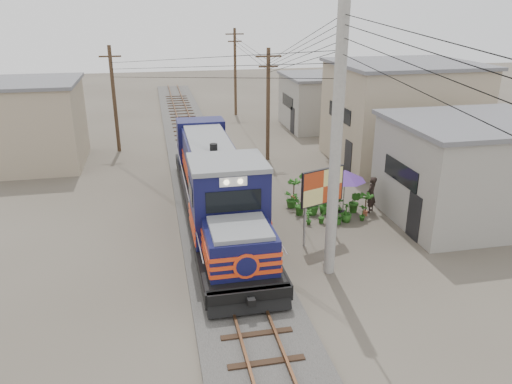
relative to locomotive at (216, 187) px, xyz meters
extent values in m
plane|color=#473F35|center=(0.00, -4.98, -1.71)|extent=(120.00, 120.00, 0.00)
cube|color=#595651|center=(0.00, 5.02, -1.63)|extent=(3.60, 70.00, 0.16)
cube|color=#51331E|center=(-0.54, 5.02, -1.45)|extent=(0.08, 70.00, 0.12)
cube|color=#51331E|center=(0.54, 5.02, -1.45)|extent=(0.08, 70.00, 0.12)
cube|color=black|center=(0.00, 0.05, -0.95)|extent=(2.85, 15.75, 0.54)
cube|color=black|center=(0.00, -4.87, -1.24)|extent=(2.17, 3.15, 0.64)
cube|color=black|center=(0.00, 4.97, -1.24)|extent=(2.17, 3.15, 0.64)
cube|color=#10113D|center=(0.00, -6.05, -0.11)|extent=(2.34, 2.36, 1.48)
cube|color=#10113D|center=(0.00, -3.59, 0.68)|extent=(2.80, 2.56, 3.05)
cube|color=slate|center=(0.00, -3.59, 2.25)|extent=(2.85, 2.69, 0.18)
cube|color=black|center=(0.00, -4.88, 1.22)|extent=(2.00, 0.06, 0.79)
cube|color=white|center=(0.00, -4.89, 1.96)|extent=(0.98, 0.06, 0.34)
cube|color=#10113D|center=(0.00, 2.51, 0.28)|extent=(2.23, 9.65, 2.26)
cube|color=slate|center=(0.00, 2.51, 1.47)|extent=(2.00, 9.65, 0.18)
cube|color=#EB3F16|center=(0.00, 0.05, -0.41)|extent=(2.89, 15.75, 0.14)
cube|color=#EB3F16|center=(0.00, 0.05, -0.11)|extent=(2.89, 15.75, 0.14)
cube|color=#EB3F16|center=(0.00, 0.05, 0.19)|extent=(2.89, 15.75, 0.14)
cylinder|color=#9E9B93|center=(3.50, -5.48, 3.29)|extent=(0.40, 0.40, 10.00)
cylinder|color=#4C3826|center=(4.50, 9.02, 1.79)|extent=(0.24, 0.24, 7.00)
cube|color=#4C3826|center=(4.50, 9.02, 4.79)|extent=(1.60, 0.10, 0.10)
cube|color=#4C3826|center=(4.50, 9.02, 4.19)|extent=(1.20, 0.10, 0.10)
cylinder|color=#4C3826|center=(4.80, 23.02, 2.04)|extent=(0.24, 0.24, 7.50)
cube|color=#4C3826|center=(4.80, 23.02, 5.29)|extent=(1.60, 0.10, 0.10)
cube|color=#4C3826|center=(4.80, 23.02, 4.69)|extent=(1.20, 0.10, 0.10)
cylinder|color=#4C3826|center=(-5.00, 13.02, 1.79)|extent=(0.24, 0.24, 7.00)
cube|color=#4C3826|center=(-5.00, 13.02, 4.79)|extent=(1.60, 0.10, 0.10)
cube|color=#4C3826|center=(-5.00, 13.02, 4.19)|extent=(1.20, 0.10, 0.10)
cube|color=gray|center=(11.50, -1.98, 0.54)|extent=(7.00, 6.00, 4.50)
cube|color=slate|center=(11.50, -1.98, 2.89)|extent=(7.35, 6.30, 0.20)
cube|color=black|center=(7.98, -1.98, 0.77)|extent=(0.05, 3.00, 0.90)
cube|color=gray|center=(12.50, 7.02, 1.29)|extent=(8.00, 7.00, 6.00)
cube|color=slate|center=(12.50, 7.02, 4.39)|extent=(8.40, 7.35, 0.20)
cube|color=black|center=(8.48, 7.02, 1.59)|extent=(0.05, 3.50, 0.90)
cube|color=gray|center=(11.00, 17.02, 0.29)|extent=(6.00, 6.00, 4.00)
cube|color=slate|center=(11.00, 17.02, 2.39)|extent=(6.30, 6.30, 0.20)
cube|color=black|center=(7.98, 17.02, 0.49)|extent=(0.05, 3.00, 0.90)
cube|color=gray|center=(-10.00, 11.02, 0.79)|extent=(6.00, 6.00, 5.00)
cube|color=slate|center=(-10.00, 11.02, 3.39)|extent=(6.30, 6.30, 0.20)
cylinder|color=#99999E|center=(3.20, -3.26, -0.52)|extent=(0.10, 0.10, 2.39)
cylinder|color=#99999E|center=(4.81, -2.66, -0.52)|extent=(0.10, 0.10, 2.39)
cube|color=black|center=(4.00, -2.96, 0.77)|extent=(2.01, 0.84, 1.53)
cube|color=#B63B18|center=(4.00, -2.99, 0.77)|extent=(1.91, 0.77, 1.43)
cylinder|color=black|center=(6.07, -0.29, -1.66)|extent=(0.40, 0.40, 0.10)
cylinder|color=#99999E|center=(6.07, -0.29, -0.72)|extent=(0.05, 0.05, 1.98)
cone|color=#4E2B81|center=(6.07, -0.29, 0.23)|extent=(2.32, 2.32, 0.50)
imported|color=black|center=(7.41, -0.43, -0.81)|extent=(0.77, 0.76, 1.79)
imported|color=#28631C|center=(4.04, -1.23, -1.33)|extent=(0.38, 0.46, 0.76)
imported|color=#28631C|center=(4.70, -1.21, -1.38)|extent=(0.37, 0.31, 0.65)
imported|color=#28631C|center=(5.33, -1.44, -1.35)|extent=(0.85, 0.84, 0.71)
imported|color=#28631C|center=(5.84, -1.27, -1.24)|extent=(0.60, 0.60, 0.93)
imported|color=#28631C|center=(6.64, -1.33, -1.29)|extent=(0.52, 0.53, 0.84)
imported|color=#28631C|center=(3.90, -0.12, -1.18)|extent=(0.75, 0.73, 1.07)
imported|color=#28631C|center=(4.55, -0.11, -1.20)|extent=(0.84, 0.95, 1.02)
imported|color=#28631C|center=(5.21, -0.12, -1.20)|extent=(0.78, 0.78, 1.01)
imported|color=#28631C|center=(5.95, -0.17, -1.33)|extent=(0.45, 0.37, 0.75)
imported|color=#28631C|center=(6.64, -0.35, -1.16)|extent=(0.78, 0.78, 1.11)
imported|color=#28631C|center=(3.85, 0.87, -1.25)|extent=(0.85, 0.94, 0.91)
imported|color=#28631C|center=(4.70, 0.94, -1.37)|extent=(0.54, 0.54, 0.68)
imported|color=#28631C|center=(5.34, 0.80, -1.20)|extent=(0.58, 0.64, 1.01)
camera|label=1|loc=(-2.60, -21.14, 7.83)|focal=35.00mm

